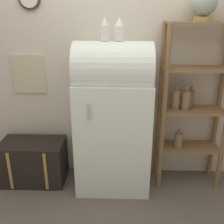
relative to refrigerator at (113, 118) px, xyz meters
name	(u,v)px	position (x,y,z in m)	size (l,w,h in m)	color
ground_plane	(112,199)	(0.00, -0.27, -0.80)	(12.00, 12.00, 0.00)	#60564C
wall_back	(113,60)	(0.00, 0.30, 0.55)	(7.00, 0.09, 2.70)	beige
refrigerator	(113,118)	(0.00, 0.00, 0.00)	(0.76, 0.58, 1.58)	silver
suitcase_trunk	(34,161)	(-0.90, 0.04, -0.56)	(0.70, 0.41, 0.48)	black
shelf_unit	(192,102)	(0.81, 0.09, 0.15)	(0.69, 0.32, 1.75)	olive
globe	(204,4)	(0.83, 0.11, 1.09)	(0.24, 0.24, 0.28)	#AD8942
vase_left	(105,30)	(-0.08, -0.01, 0.87)	(0.07, 0.07, 0.22)	white
vase_center	(119,30)	(0.06, 0.00, 0.87)	(0.09, 0.09, 0.21)	white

